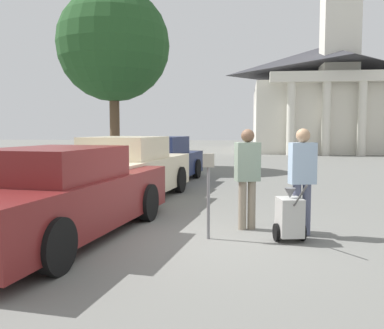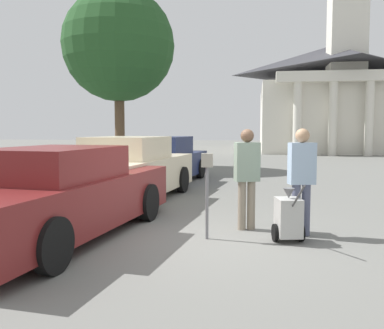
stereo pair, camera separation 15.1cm
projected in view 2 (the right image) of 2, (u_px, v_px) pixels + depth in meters
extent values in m
plane|color=slate|center=(202.00, 239.00, 6.87)|extent=(120.00, 120.00, 0.00)
cube|color=maroon|center=(63.00, 202.00, 6.92)|extent=(2.38, 5.31, 0.78)
cube|color=maroon|center=(55.00, 163.00, 6.67)|extent=(1.80, 2.33, 0.50)
cylinder|color=black|center=(70.00, 198.00, 8.70)|extent=(0.27, 0.73, 0.71)
cylinder|color=black|center=(149.00, 202.00, 8.24)|extent=(0.27, 0.73, 0.71)
cylinder|color=black|center=(53.00, 245.00, 5.18)|extent=(0.27, 0.73, 0.71)
cube|color=beige|center=(131.00, 175.00, 10.68)|extent=(2.41, 5.02, 0.84)
cube|color=beige|center=(127.00, 148.00, 10.43)|extent=(1.84, 2.21, 0.54)
cylinder|color=black|center=(123.00, 178.00, 12.37)|extent=(0.27, 0.73, 0.72)
cylinder|color=black|center=(183.00, 180.00, 11.89)|extent=(0.27, 0.73, 0.72)
cylinder|color=black|center=(67.00, 192.00, 9.50)|extent=(0.27, 0.73, 0.72)
cylinder|color=black|center=(141.00, 196.00, 9.02)|extent=(0.27, 0.73, 0.72)
cube|color=#19234C|center=(162.00, 165.00, 14.19)|extent=(2.51, 4.89, 0.76)
cube|color=#19234C|center=(160.00, 145.00, 13.95)|extent=(1.94, 2.17, 0.57)
cylinder|color=black|center=(151.00, 167.00, 15.86)|extent=(0.26, 0.70, 0.68)
cylinder|color=black|center=(201.00, 169.00, 15.34)|extent=(0.26, 0.70, 0.68)
cylinder|color=black|center=(116.00, 176.00, 13.07)|extent=(0.26, 0.70, 0.68)
cylinder|color=black|center=(176.00, 178.00, 12.55)|extent=(0.26, 0.70, 0.68)
cylinder|color=slate|center=(207.00, 203.00, 6.84)|extent=(0.05, 0.05, 1.16)
cube|color=gray|center=(207.00, 160.00, 6.78)|extent=(0.18, 0.09, 0.22)
cylinder|color=gray|center=(251.00, 205.00, 7.51)|extent=(0.14, 0.14, 0.86)
cylinder|color=gray|center=(242.00, 206.00, 7.48)|extent=(0.14, 0.14, 0.86)
cube|color=gray|center=(247.00, 162.00, 7.43)|extent=(0.47, 0.34, 0.68)
sphere|color=brown|center=(247.00, 136.00, 7.39)|extent=(0.23, 0.23, 0.23)
cylinder|color=#515670|center=(306.00, 210.00, 7.07)|extent=(0.14, 0.14, 0.86)
cylinder|color=#515670|center=(296.00, 210.00, 7.06)|extent=(0.14, 0.14, 0.86)
cube|color=#99B2CC|center=(302.00, 163.00, 7.00)|extent=(0.46, 0.31, 0.68)
sphere|color=tan|center=(302.00, 136.00, 6.96)|extent=(0.23, 0.23, 0.23)
cube|color=#B2B2AD|center=(288.00, 217.00, 6.69)|extent=(0.44, 0.50, 0.60)
cone|color=#59595B|center=(289.00, 193.00, 6.66)|extent=(0.18, 0.18, 0.16)
cylinder|color=#4C4C4C|center=(298.00, 197.00, 6.19)|extent=(0.15, 0.58, 0.43)
cylinder|color=black|center=(275.00, 233.00, 6.70)|extent=(0.11, 0.28, 0.28)
cylinder|color=black|center=(301.00, 232.00, 6.73)|extent=(0.11, 0.28, 0.28)
cube|color=silver|center=(331.00, 119.00, 35.34)|extent=(11.49, 13.58, 5.12)
pyramid|color=#333338|center=(333.00, 60.00, 34.93)|extent=(11.72, 13.86, 2.31)
cylinder|color=silver|center=(297.00, 119.00, 28.57)|extent=(0.56, 0.56, 4.87)
cylinder|color=silver|center=(333.00, 119.00, 28.23)|extent=(0.56, 0.56, 4.87)
cylinder|color=silver|center=(369.00, 119.00, 27.89)|extent=(0.56, 0.56, 4.87)
cube|color=silver|center=(352.00, 76.00, 27.83)|extent=(9.76, 0.70, 0.70)
cube|color=silver|center=(347.00, 14.00, 29.53)|extent=(2.40, 2.40, 9.12)
cylinder|color=brown|center=(120.00, 131.00, 19.28)|extent=(0.44, 0.44, 3.36)
sphere|color=#234C23|center=(119.00, 45.00, 18.97)|extent=(4.98, 4.98, 4.98)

